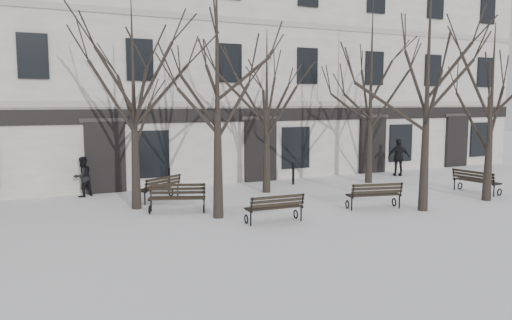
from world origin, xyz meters
TOP-DOWN VIEW (x-y plane):
  - ground at (0.00, 0.00)m, footprint 100.00×100.00m
  - building at (0.00, 12.96)m, footprint 40.40×10.20m
  - tree_1 at (-0.97, 1.85)m, footprint 5.81×5.81m
  - tree_2 at (5.72, -0.18)m, footprint 5.69×5.69m
  - tree_3 at (9.18, 0.13)m, footprint 4.59×4.59m
  - tree_4 at (-3.04, 4.33)m, footprint 5.00×5.00m
  - tree_5 at (2.46, 5.22)m, footprint 4.60×4.60m
  - tree_6 at (7.82, 5.42)m, footprint 5.72×5.72m
  - bench_1 at (0.35, 0.46)m, footprint 1.82×0.73m
  - bench_2 at (4.39, 0.74)m, footprint 1.97×1.07m
  - bench_3 at (-1.92, 3.21)m, footprint 1.98×1.30m
  - bench_4 at (-1.94, 5.43)m, footprint 1.91×1.53m
  - bench_5 at (10.06, 1.40)m, footprint 0.89×1.94m
  - bollard_a at (-1.05, 7.30)m, footprint 0.12×0.12m
  - bollard_b at (4.40, 6.42)m, footprint 0.13×0.13m
  - pedestrian_b at (-4.46, 7.45)m, footprint 0.97×0.91m
  - pedestrian_c at (10.48, 6.45)m, footprint 1.19×0.87m

SIDE VIEW (x-z plane):
  - ground at x=0.00m, z-range 0.00..0.00m
  - pedestrian_b at x=-4.46m, z-range -0.79..0.79m
  - pedestrian_c at x=10.48m, z-range -0.93..0.93m
  - bench_1 at x=0.35m, z-range 0.04..0.94m
  - bench_4 at x=-1.94m, z-range 0.04..0.98m
  - bench_5 at x=10.06m, z-range 0.04..0.99m
  - bench_2 at x=4.39m, z-range 0.04..0.99m
  - bollard_a at x=-1.05m, z-range 0.03..1.00m
  - bench_3 at x=-1.92m, z-range 0.04..0.99m
  - bollard_b at x=4.40m, z-range 0.04..1.06m
  - tree_3 at x=9.18m, z-range 0.82..7.38m
  - tree_5 at x=2.46m, z-range 0.82..7.39m
  - tree_4 at x=-3.04m, z-range 0.89..8.03m
  - tree_2 at x=5.72m, z-range 1.02..9.15m
  - tree_6 at x=7.82m, z-range 1.02..9.20m
  - tree_1 at x=-0.97m, z-range 1.04..9.35m
  - building at x=0.00m, z-range -0.18..11.22m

